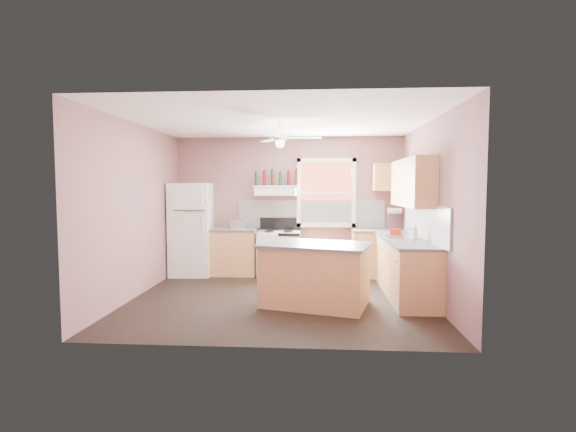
# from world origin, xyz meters

# --- Properties ---
(floor) EXTENTS (4.50, 4.50, 0.00)m
(floor) POSITION_xyz_m (0.00, 0.00, 0.00)
(floor) COLOR black
(floor) RESTS_ON ground
(ceiling) EXTENTS (4.50, 4.50, 0.00)m
(ceiling) POSITION_xyz_m (0.00, 0.00, 2.70)
(ceiling) COLOR white
(ceiling) RESTS_ON ground
(wall_back) EXTENTS (4.50, 0.05, 2.70)m
(wall_back) POSITION_xyz_m (0.00, 2.02, 1.35)
(wall_back) COLOR #7C5353
(wall_back) RESTS_ON ground
(wall_right) EXTENTS (0.05, 4.00, 2.70)m
(wall_right) POSITION_xyz_m (2.27, 0.00, 1.35)
(wall_right) COLOR #7C5353
(wall_right) RESTS_ON ground
(wall_left) EXTENTS (0.05, 4.00, 2.70)m
(wall_left) POSITION_xyz_m (-2.27, 0.00, 1.35)
(wall_left) COLOR #7C5353
(wall_left) RESTS_ON ground
(backsplash_back) EXTENTS (2.90, 0.03, 0.55)m
(backsplash_back) POSITION_xyz_m (0.45, 1.99, 1.18)
(backsplash_back) COLOR white
(backsplash_back) RESTS_ON wall_back
(backsplash_right) EXTENTS (0.03, 2.60, 0.55)m
(backsplash_right) POSITION_xyz_m (2.23, 0.30, 1.18)
(backsplash_right) COLOR white
(backsplash_right) RESTS_ON wall_right
(window_view) EXTENTS (1.00, 0.02, 1.20)m
(window_view) POSITION_xyz_m (0.75, 1.98, 1.60)
(window_view) COLOR brown
(window_view) RESTS_ON wall_back
(window_frame) EXTENTS (1.16, 0.07, 1.36)m
(window_frame) POSITION_xyz_m (0.75, 1.96, 1.60)
(window_frame) COLOR white
(window_frame) RESTS_ON wall_back
(refrigerator) EXTENTS (0.81, 0.79, 1.78)m
(refrigerator) POSITION_xyz_m (-1.87, 1.61, 0.89)
(refrigerator) COLOR white
(refrigerator) RESTS_ON floor
(base_cabinet_left) EXTENTS (0.90, 0.60, 0.86)m
(base_cabinet_left) POSITION_xyz_m (-1.06, 1.70, 0.43)
(base_cabinet_left) COLOR #C17E50
(base_cabinet_left) RESTS_ON floor
(counter_left) EXTENTS (0.92, 0.62, 0.04)m
(counter_left) POSITION_xyz_m (-1.06, 1.70, 0.88)
(counter_left) COLOR #4C4C4F
(counter_left) RESTS_ON base_cabinet_left
(toaster) EXTENTS (0.31, 0.22, 0.18)m
(toaster) POSITION_xyz_m (-0.99, 1.71, 0.99)
(toaster) COLOR silver
(toaster) RESTS_ON counter_left
(stove) EXTENTS (0.84, 0.67, 0.86)m
(stove) POSITION_xyz_m (-0.16, 1.64, 0.43)
(stove) COLOR white
(stove) RESTS_ON floor
(range_hood) EXTENTS (0.78, 0.50, 0.14)m
(range_hood) POSITION_xyz_m (-0.23, 1.75, 1.62)
(range_hood) COLOR white
(range_hood) RESTS_ON wall_back
(bottle_shelf) EXTENTS (0.90, 0.26, 0.03)m
(bottle_shelf) POSITION_xyz_m (-0.23, 1.87, 1.72)
(bottle_shelf) COLOR white
(bottle_shelf) RESTS_ON range_hood
(cart) EXTENTS (0.63, 0.44, 0.60)m
(cart) POSITION_xyz_m (0.57, 1.75, 0.30)
(cart) COLOR #C17E50
(cart) RESTS_ON floor
(base_cabinet_corner) EXTENTS (1.00, 0.60, 0.86)m
(base_cabinet_corner) POSITION_xyz_m (1.75, 1.70, 0.43)
(base_cabinet_corner) COLOR #C17E50
(base_cabinet_corner) RESTS_ON floor
(base_cabinet_right) EXTENTS (0.60, 2.20, 0.86)m
(base_cabinet_right) POSITION_xyz_m (1.95, 0.30, 0.43)
(base_cabinet_right) COLOR #C17E50
(base_cabinet_right) RESTS_ON floor
(counter_corner) EXTENTS (1.02, 0.62, 0.04)m
(counter_corner) POSITION_xyz_m (1.75, 1.70, 0.88)
(counter_corner) COLOR #4C4C4F
(counter_corner) RESTS_ON base_cabinet_corner
(counter_right) EXTENTS (0.62, 2.22, 0.04)m
(counter_right) POSITION_xyz_m (1.94, 0.30, 0.88)
(counter_right) COLOR #4C4C4F
(counter_right) RESTS_ON base_cabinet_right
(sink) EXTENTS (0.55, 0.45, 0.03)m
(sink) POSITION_xyz_m (1.94, 0.50, 0.90)
(sink) COLOR silver
(sink) RESTS_ON counter_right
(faucet) EXTENTS (0.03, 0.03, 0.14)m
(faucet) POSITION_xyz_m (2.10, 0.50, 0.97)
(faucet) COLOR silver
(faucet) RESTS_ON sink
(upper_cabinet_right) EXTENTS (0.33, 1.80, 0.76)m
(upper_cabinet_right) POSITION_xyz_m (2.08, 0.50, 1.78)
(upper_cabinet_right) COLOR #C17E50
(upper_cabinet_right) RESTS_ON wall_right
(upper_cabinet_corner) EXTENTS (0.60, 0.33, 0.52)m
(upper_cabinet_corner) POSITION_xyz_m (1.95, 1.83, 1.90)
(upper_cabinet_corner) COLOR #C17E50
(upper_cabinet_corner) RESTS_ON wall_back
(paper_towel) EXTENTS (0.26, 0.12, 0.12)m
(paper_towel) POSITION_xyz_m (2.07, 1.86, 1.25)
(paper_towel) COLOR white
(paper_towel) RESTS_ON wall_back
(island) EXTENTS (1.63, 1.26, 0.86)m
(island) POSITION_xyz_m (0.54, -0.34, 0.43)
(island) COLOR #C17E50
(island) RESTS_ON floor
(island_top) EXTENTS (1.73, 1.37, 0.04)m
(island_top) POSITION_xyz_m (0.54, -0.34, 0.88)
(island_top) COLOR #4C4C4F
(island_top) RESTS_ON island
(ceiling_fan_hub) EXTENTS (0.20, 0.20, 0.08)m
(ceiling_fan_hub) POSITION_xyz_m (0.00, 0.00, 2.45)
(ceiling_fan_hub) COLOR white
(ceiling_fan_hub) RESTS_ON ceiling
(soap_bottle) EXTENTS (0.10, 0.10, 0.26)m
(soap_bottle) POSITION_xyz_m (2.06, 0.15, 1.03)
(soap_bottle) COLOR silver
(soap_bottle) RESTS_ON counter_right
(red_caddy) EXTENTS (0.20, 0.16, 0.10)m
(red_caddy) POSITION_xyz_m (1.91, 0.88, 0.95)
(red_caddy) COLOR #AB210E
(red_caddy) RESTS_ON counter_right
(wine_bottles) EXTENTS (0.86, 0.06, 0.31)m
(wine_bottles) POSITION_xyz_m (-0.22, 1.87, 1.88)
(wine_bottles) COLOR #143819
(wine_bottles) RESTS_ON bottle_shelf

